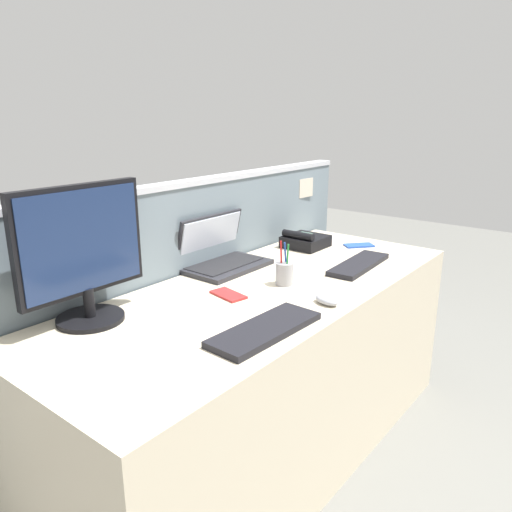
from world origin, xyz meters
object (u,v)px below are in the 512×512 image
at_px(desktop_monitor, 82,251).
at_px(desk_phone, 305,241).
at_px(keyboard_main, 359,264).
at_px(keyboard_spare, 265,330).
at_px(cell_phone_blue_case, 359,245).
at_px(pen_cup, 284,273).
at_px(cell_phone_red_case, 228,295).
at_px(computer_mouse_right_hand, 327,300).
at_px(laptop, 219,254).

xyz_separation_m(desktop_monitor, desk_phone, (1.21, -0.06, -0.20)).
height_order(keyboard_main, keyboard_spare, same).
height_order(desktop_monitor, cell_phone_blue_case, desktop_monitor).
bearing_deg(keyboard_spare, cell_phone_blue_case, 14.58).
height_order(pen_cup, cell_phone_red_case, pen_cup).
bearing_deg(computer_mouse_right_hand, laptop, 96.80).
xyz_separation_m(keyboard_spare, cell_phone_blue_case, (1.11, 0.24, -0.01)).
relative_size(desk_phone, cell_phone_blue_case, 1.39).
relative_size(desktop_monitor, cell_phone_blue_case, 3.11).
relative_size(keyboard_spare, cell_phone_red_case, 2.84).
bearing_deg(laptop, pen_cup, -92.00).
relative_size(keyboard_spare, computer_mouse_right_hand, 4.06).
distance_m(desktop_monitor, cell_phone_red_case, 0.55).
distance_m(keyboard_main, cell_phone_blue_case, 0.35).
bearing_deg(laptop, cell_phone_red_case, -132.44).
relative_size(desktop_monitor, laptop, 1.19).
bearing_deg(cell_phone_blue_case, desktop_monitor, 119.08).
bearing_deg(desktop_monitor, pen_cup, -23.87).
distance_m(desktop_monitor, desk_phone, 1.23).
xyz_separation_m(keyboard_spare, pen_cup, (0.40, 0.21, 0.04)).
bearing_deg(desktop_monitor, keyboard_spare, -61.06).
bearing_deg(cell_phone_blue_case, keyboard_spare, 142.41).
xyz_separation_m(desk_phone, cell_phone_red_case, (-0.76, -0.15, -0.03)).
bearing_deg(cell_phone_blue_case, cell_phone_red_case, 126.49).
bearing_deg(keyboard_spare, pen_cup, 30.02).
xyz_separation_m(computer_mouse_right_hand, cell_phone_red_case, (-0.16, 0.33, -0.01)).
bearing_deg(desk_phone, cell_phone_blue_case, -48.32).
bearing_deg(computer_mouse_right_hand, cell_phone_red_case, 130.87).
bearing_deg(cell_phone_red_case, keyboard_main, -7.86).
bearing_deg(cell_phone_red_case, pen_cup, -10.24).
relative_size(desktop_monitor, pen_cup, 2.51).
distance_m(laptop, keyboard_main, 0.62).
bearing_deg(keyboard_main, cell_phone_blue_case, 23.12).
height_order(keyboard_main, computer_mouse_right_hand, computer_mouse_right_hand).
relative_size(keyboard_main, cell_phone_blue_case, 2.83).
distance_m(pen_cup, cell_phone_red_case, 0.25).
xyz_separation_m(desktop_monitor, keyboard_spare, (0.28, -0.52, -0.23)).
bearing_deg(keyboard_main, desk_phone, 67.52).
relative_size(laptop, cell_phone_red_case, 2.63).
height_order(desktop_monitor, computer_mouse_right_hand, desktop_monitor).
height_order(keyboard_main, cell_phone_blue_case, keyboard_main).
xyz_separation_m(desktop_monitor, pen_cup, (0.69, -0.30, -0.19)).
bearing_deg(desk_phone, keyboard_main, -109.01).
xyz_separation_m(laptop, cell_phone_red_case, (-0.25, -0.27, -0.05)).
xyz_separation_m(desk_phone, cell_phone_blue_case, (0.19, -0.21, -0.03)).
bearing_deg(computer_mouse_right_hand, pen_cup, 88.01).
bearing_deg(desk_phone, laptop, 167.10).
distance_m(laptop, cell_phone_blue_case, 0.77).
height_order(desktop_monitor, cell_phone_red_case, desktop_monitor).
relative_size(desk_phone, cell_phone_red_case, 1.40).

